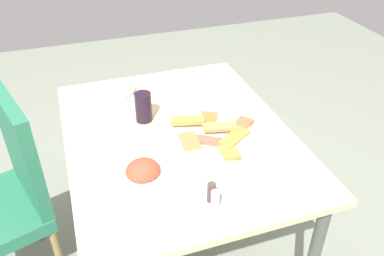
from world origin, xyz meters
The scene contains 10 objects.
dining_table centered at (0.00, 0.00, 0.68)m, with size 1.06×0.84×0.77m.
dining_chair centered at (0.16, 0.70, 0.53)m, with size 0.52×0.53×0.93m.
pide_platter centered at (-0.06, -0.12, 0.78)m, with size 0.33×0.34×0.04m.
salad_plate_greens centered at (-0.20, 0.18, 0.79)m, with size 0.20×0.20×0.07m.
salad_plate_rice centered at (0.37, 0.17, 0.79)m, with size 0.21×0.21×0.06m.
soda_can centered at (0.13, 0.10, 0.83)m, with size 0.07×0.07×0.12m, color black.
paper_napkin centered at (0.43, -0.17, 0.77)m, with size 0.15×0.15×0.00m, color white.
fork centered at (0.43, -0.19, 0.78)m, with size 0.17×0.01×0.01m, color silver.
spoon centered at (0.43, -0.16, 0.78)m, with size 0.19×0.01×0.01m, color silver.
condiment_caddy centered at (-0.41, 0.01, 0.80)m, with size 0.11×0.11×0.08m.
Camera 1 is at (-1.21, 0.35, 1.65)m, focal length 37.44 mm.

